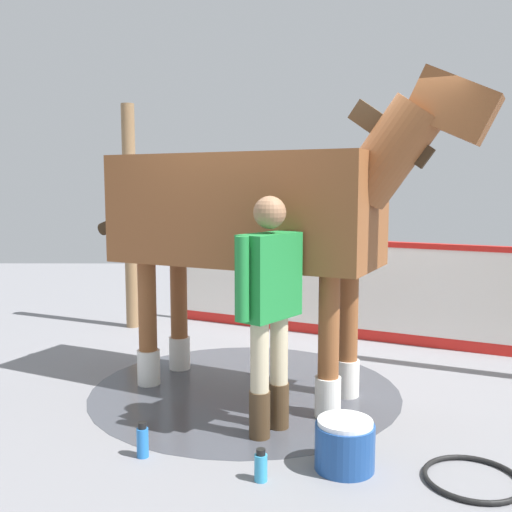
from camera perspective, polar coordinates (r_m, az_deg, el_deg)
ground_plane at (r=5.44m, az=1.88°, el=-12.18°), size 16.00×16.00×0.02m
wet_patch at (r=5.22m, az=-1.06°, el=-12.84°), size 2.66×2.66×0.00m
barrier_wall at (r=6.97m, az=6.87°, el=-3.37°), size 3.75×1.86×1.14m
roof_post_far at (r=7.38m, az=-12.11°, el=3.67°), size 0.16×0.16×2.74m
horse at (r=4.87m, az=0.05°, el=4.07°), size 3.26×1.86×2.60m
handler at (r=4.11m, az=1.32°, el=-4.14°), size 0.48×0.55×1.69m
wash_bucket at (r=3.89m, az=8.62°, el=-17.66°), size 0.38×0.38×0.32m
bottle_shampoo at (r=3.74m, az=0.47°, el=-19.75°), size 0.08×0.08×0.20m
bottle_spray at (r=4.08m, az=-10.96°, el=-17.23°), size 0.08×0.08×0.24m
hose_coil at (r=3.98m, az=20.28°, el=-19.60°), size 0.59×0.59×0.03m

